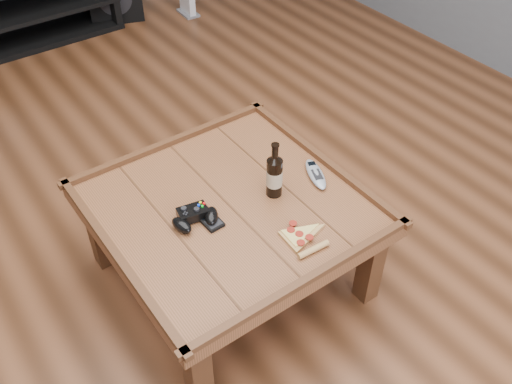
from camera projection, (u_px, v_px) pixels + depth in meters
ground at (232, 277)px, 2.57m from camera, size 6.00×6.00×0.00m
baseboard at (13, 24)px, 4.34m from camera, size 5.00×0.02×0.10m
coffee_table at (229, 215)px, 2.31m from camera, size 1.03×1.03×0.48m
media_console at (17, 10)px, 4.07m from camera, size 1.40×0.45×0.50m
beer_bottle at (274, 175)px, 2.25m from camera, size 0.07×0.07×0.25m
game_controller at (195, 217)px, 2.18m from camera, size 0.20×0.15×0.05m
pizza_slice at (301, 238)px, 2.13m from camera, size 0.16×0.24×0.02m
smartphone at (209, 219)px, 2.20m from camera, size 0.07×0.13×0.02m
remote_control at (316, 174)px, 2.39m from camera, size 0.13×0.21×0.03m
game_console at (187, 0)px, 4.51m from camera, size 0.12×0.21×0.25m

